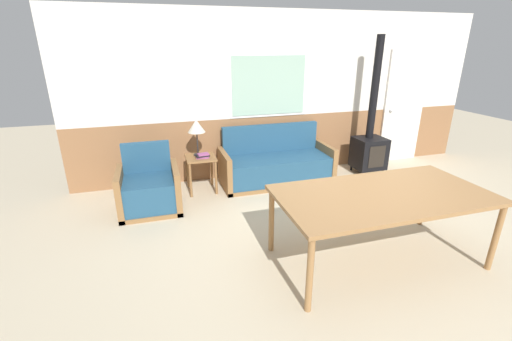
% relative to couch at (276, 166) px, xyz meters
% --- Properties ---
extents(ground_plane, '(16.00, 16.00, 0.00)m').
position_rel_couch_xyz_m(ground_plane, '(0.37, -2.16, -0.28)').
color(ground_plane, beige).
extents(wall_back, '(7.20, 0.09, 2.70)m').
position_rel_couch_xyz_m(wall_back, '(0.36, 0.47, 1.08)').
color(wall_back, '#8E603D').
rests_on(wall_back, ground_plane).
extents(couch, '(1.82, 0.77, 0.91)m').
position_rel_couch_xyz_m(couch, '(0.00, 0.00, 0.00)').
color(couch, olive).
rests_on(couch, ground_plane).
extents(armchair, '(0.82, 0.75, 0.89)m').
position_rel_couch_xyz_m(armchair, '(-2.02, -0.44, -0.00)').
color(armchair, olive).
rests_on(armchair, ground_plane).
extents(side_table, '(0.44, 0.44, 0.56)m').
position_rel_couch_xyz_m(side_table, '(-1.24, -0.02, 0.17)').
color(side_table, olive).
rests_on(side_table, ground_plane).
extents(table_lamp, '(0.26, 0.26, 0.56)m').
position_rel_couch_xyz_m(table_lamp, '(-1.26, 0.06, 0.73)').
color(table_lamp, '#262628').
rests_on(table_lamp, side_table).
extents(book_stack, '(0.21, 0.14, 0.07)m').
position_rel_couch_xyz_m(book_stack, '(-1.21, -0.09, 0.32)').
color(book_stack, '#994C84').
rests_on(book_stack, side_table).
extents(dining_table, '(2.15, 1.10, 0.78)m').
position_rel_couch_xyz_m(dining_table, '(0.27, -2.38, 0.44)').
color(dining_table, '#9E7042').
rests_on(dining_table, ground_plane).
extents(wood_stove, '(0.51, 0.47, 2.32)m').
position_rel_couch_xyz_m(wood_stove, '(1.71, -0.06, 0.28)').
color(wood_stove, black).
rests_on(wood_stove, ground_plane).
extents(entry_door, '(0.85, 0.09, 2.09)m').
position_rel_couch_xyz_m(entry_door, '(2.71, 0.42, 0.76)').
color(entry_door, silver).
rests_on(entry_door, ground_plane).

